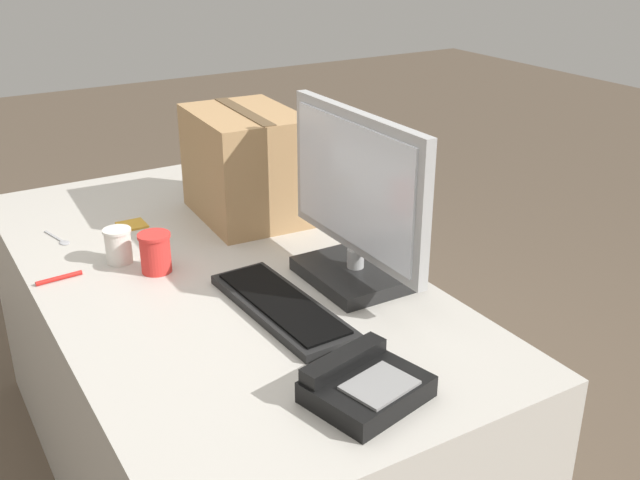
# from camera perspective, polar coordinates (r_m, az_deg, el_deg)

# --- Properties ---
(office_desk) EXTENTS (1.80, 0.90, 0.74)m
(office_desk) POSITION_cam_1_polar(r_m,az_deg,el_deg) (2.23, -7.78, -10.64)
(office_desk) COLOR beige
(office_desk) RESTS_ON ground_plane
(monitor) EXTENTS (0.55, 0.23, 0.45)m
(monitor) POSITION_cam_1_polar(r_m,az_deg,el_deg) (1.88, 2.76, 2.36)
(monitor) COLOR black
(monitor) RESTS_ON office_desk
(keyboard) EXTENTS (0.46, 0.17, 0.03)m
(keyboard) POSITION_cam_1_polar(r_m,az_deg,el_deg) (1.80, -2.93, -5.08)
(keyboard) COLOR black
(keyboard) RESTS_ON office_desk
(desk_phone) EXTENTS (0.23, 0.25, 0.08)m
(desk_phone) POSITION_cam_1_polar(r_m,az_deg,el_deg) (1.50, 3.39, -10.99)
(desk_phone) COLOR black
(desk_phone) RESTS_ON office_desk
(paper_cup_left) EXTENTS (0.08, 0.08, 0.10)m
(paper_cup_left) POSITION_cam_1_polar(r_m,az_deg,el_deg) (2.11, -15.11, -0.41)
(paper_cup_left) COLOR white
(paper_cup_left) RESTS_ON office_desk
(paper_cup_right) EXTENTS (0.09, 0.09, 0.11)m
(paper_cup_right) POSITION_cam_1_polar(r_m,az_deg,el_deg) (2.03, -12.43, -0.94)
(paper_cup_right) COLOR red
(paper_cup_right) RESTS_ON office_desk
(spoon) EXTENTS (0.14, 0.05, 0.00)m
(spoon) POSITION_cam_1_polar(r_m,az_deg,el_deg) (2.32, -19.17, -0.02)
(spoon) COLOR #B2B2B7
(spoon) RESTS_ON office_desk
(cardboard_box) EXTENTS (0.41, 0.31, 0.34)m
(cardboard_box) POSITION_cam_1_polar(r_m,az_deg,el_deg) (2.33, -5.67, 5.72)
(cardboard_box) COLOR tan
(cardboard_box) RESTS_ON office_desk
(pen_marker) EXTENTS (0.02, 0.12, 0.01)m
(pen_marker) POSITION_cam_1_polar(r_m,az_deg,el_deg) (2.07, -19.26, -2.75)
(pen_marker) COLOR red
(pen_marker) RESTS_ON office_desk
(sticky_note_pad) EXTENTS (0.08, 0.08, 0.01)m
(sticky_note_pad) POSITION_cam_1_polar(r_m,az_deg,el_deg) (2.37, -14.14, 1.13)
(sticky_note_pad) COLOR gold
(sticky_note_pad) RESTS_ON office_desk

